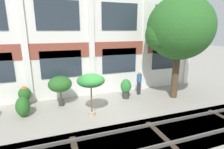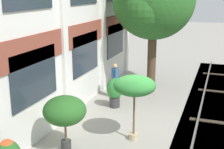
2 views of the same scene
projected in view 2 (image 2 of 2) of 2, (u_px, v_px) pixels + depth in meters
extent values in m
plane|color=#9E998E|center=(137.00, 130.00, 11.24)|extent=(80.00, 80.00, 0.00)
cube|color=silver|center=(56.00, 29.00, 11.33)|extent=(15.50, 0.50, 7.00)
cube|color=brown|center=(63.00, 40.00, 11.35)|extent=(15.50, 0.06, 0.90)
cube|color=silver|center=(64.00, 29.00, 11.23)|extent=(0.36, 0.16, 7.00)
cube|color=silver|center=(103.00, 20.00, 14.75)|extent=(0.36, 0.16, 7.00)
cube|color=silver|center=(127.00, 14.00, 18.27)|extent=(0.36, 0.16, 7.00)
cube|color=#28333D|center=(35.00, 76.00, 9.81)|extent=(2.48, 0.04, 1.70)
cube|color=#28333D|center=(86.00, 53.00, 13.33)|extent=(2.48, 0.04, 1.70)
cube|color=#28333D|center=(116.00, 40.00, 16.85)|extent=(2.48, 0.04, 1.70)
cube|color=#5B5449|center=(216.00, 146.00, 10.39)|extent=(23.50, 2.80, 0.28)
cube|color=#605B56|center=(194.00, 136.00, 10.57)|extent=(23.50, 0.07, 0.15)
cube|color=#382D23|center=(218.00, 122.00, 11.82)|extent=(0.24, 2.10, 0.03)
cube|color=#382D23|center=(220.00, 92.00, 15.37)|extent=(0.24, 2.10, 0.03)
cube|color=#382D23|center=(221.00, 75.00, 18.42)|extent=(0.24, 2.10, 0.03)
cylinder|color=#4C3826|center=(152.00, 56.00, 15.46)|extent=(0.43, 0.43, 3.38)
ellipsoid|color=#286023|center=(154.00, 0.00, 14.73)|extent=(3.92, 3.92, 3.80)
sphere|color=#286023|center=(144.00, 9.00, 14.01)|extent=(2.15, 2.15, 2.15)
sphere|color=#286023|center=(162.00, 7.00, 15.66)|extent=(2.15, 2.15, 2.15)
sphere|color=#E04C23|center=(7.00, 146.00, 7.99)|extent=(0.38, 0.38, 0.38)
cylinder|color=#333333|center=(115.00, 102.00, 13.37)|extent=(0.45, 0.45, 0.44)
ellipsoid|color=#2D7A33|center=(115.00, 89.00, 13.21)|extent=(0.69, 0.69, 0.91)
cylinder|color=tan|center=(134.00, 136.00, 10.51)|extent=(0.33, 0.33, 0.21)
cylinder|color=brown|center=(134.00, 112.00, 10.27)|extent=(0.07, 0.07, 1.56)
ellipsoid|color=#2D7A33|center=(135.00, 85.00, 10.04)|extent=(1.39, 1.39, 0.63)
cylinder|color=#333333|center=(66.00, 145.00, 9.80)|extent=(0.32, 0.32, 0.32)
cylinder|color=brown|center=(65.00, 128.00, 9.65)|extent=(0.07, 0.07, 0.83)
ellipsoid|color=#286023|center=(65.00, 111.00, 9.49)|extent=(1.33, 1.33, 0.90)
cylinder|color=#282833|center=(115.00, 88.00, 14.47)|extent=(0.26, 0.26, 0.89)
cylinder|color=#33598C|center=(115.00, 74.00, 14.29)|extent=(0.34, 0.34, 0.52)
sphere|color=tan|center=(115.00, 66.00, 14.19)|extent=(0.22, 0.22, 0.22)
cylinder|color=#33598C|center=(116.00, 74.00, 14.07)|extent=(0.09, 0.09, 0.47)
cylinder|color=#33598C|center=(114.00, 72.00, 14.49)|extent=(0.09, 0.09, 0.47)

